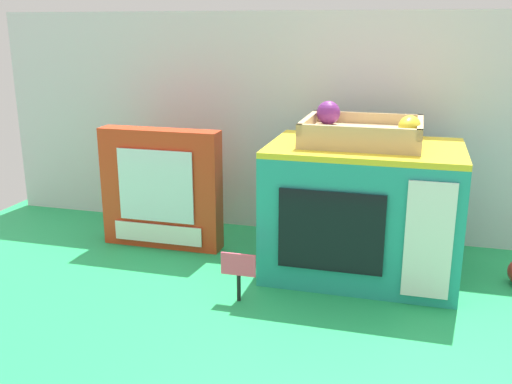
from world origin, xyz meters
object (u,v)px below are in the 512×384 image
toy_microwave (362,210)px  price_sign (238,270)px  food_groups_crate (362,132)px  cookie_set_box (161,189)px

toy_microwave → price_sign: (-0.22, -0.21, -0.08)m
price_sign → toy_microwave: bearing=43.9°
food_groups_crate → cookie_set_box: 0.50m
toy_microwave → cookie_set_box: 0.49m
food_groups_crate → cookie_set_box: size_ratio=0.83×
cookie_set_box → price_sign: bearing=-41.9°
food_groups_crate → price_sign: bearing=-131.3°
toy_microwave → cookie_set_box: bearing=176.0°
food_groups_crate → cookie_set_box: (-0.47, 0.01, -0.16)m
toy_microwave → food_groups_crate: 0.17m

